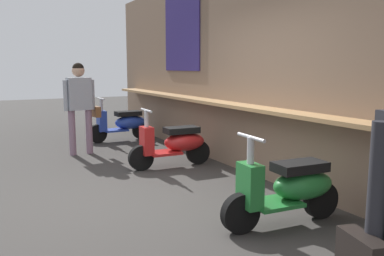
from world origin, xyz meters
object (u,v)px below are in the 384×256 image
(scooter_red, at_px, (175,143))
(shopper_with_handbag, at_px, (80,99))
(scooter_green, at_px, (290,188))
(scooter_blue, at_px, (123,123))

(scooter_red, height_order, shopper_with_handbag, shopper_with_handbag)
(scooter_green, height_order, shopper_with_handbag, shopper_with_handbag)
(scooter_blue, bearing_deg, scooter_green, 89.10)
(scooter_green, distance_m, shopper_with_handbag, 4.61)
(scooter_red, height_order, scooter_green, same)
(scooter_blue, height_order, scooter_green, same)
(scooter_green, xyz_separation_m, shopper_with_handbag, (-4.42, -1.13, 0.65))
(scooter_blue, distance_m, scooter_green, 5.41)
(scooter_blue, xyz_separation_m, shopper_with_handbag, (0.99, -1.13, 0.65))
(shopper_with_handbag, bearing_deg, scooter_green, -171.13)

